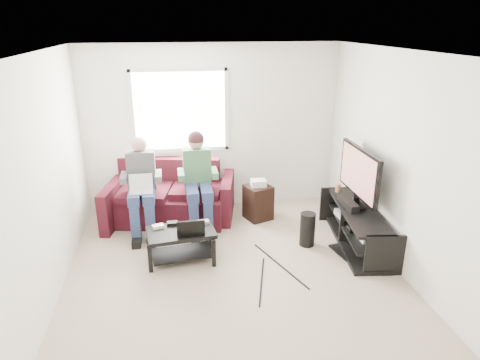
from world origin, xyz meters
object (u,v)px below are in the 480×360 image
Objects in this scene: coffee_table at (181,238)px; subwoofer at (307,229)px; end_table at (258,201)px; sofa at (171,199)px; tv at (359,174)px; tv_stand at (357,228)px.

subwoofer reaches higher than coffee_table.
sofa is at bearing 170.57° from end_table.
end_table is at bearing 141.10° from tv.
tv is at bearing -38.90° from end_table.
end_table is (-1.16, 1.04, 0.05)m from tv_stand.
tv is 1.65m from end_table.
tv is (-0.00, 0.10, 0.75)m from tv_stand.
tv_stand is 1.51× the size of tv.
sofa is at bearing 155.02° from tv.
sofa is at bearing 147.27° from subwoofer.
end_table is (1.32, -0.22, -0.04)m from sofa.
sofa is 3.26× the size of end_table.
end_table is at bearing 40.82° from coffee_table.
tv_stand is (2.38, 0.02, -0.07)m from coffee_table.
coffee_table is 1.71m from subwoofer.
sofa reaches higher than coffee_table.
tv_stand is 0.76m from tv.
tv_stand is at bearing -7.87° from subwoofer.
tv_stand reaches higher than subwoofer.
tv is at bearing 91.47° from tv_stand.
coffee_table is 1.40× the size of end_table.
sofa reaches higher than tv_stand.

